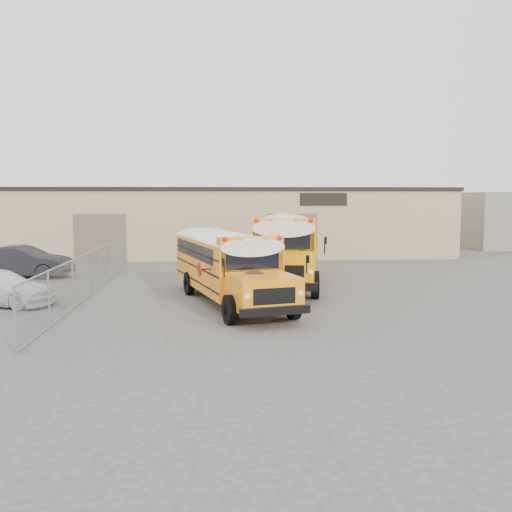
{
  "coord_description": "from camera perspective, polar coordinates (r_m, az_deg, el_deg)",
  "views": [
    {
      "loc": [
        -0.77,
        -20.88,
        4.09
      ],
      "look_at": [
        0.87,
        2.78,
        1.6
      ],
      "focal_mm": 40.0,
      "sensor_mm": 36.0,
      "label": 1
    }
  ],
  "objects": [
    {
      "name": "school_bus_left",
      "position": [
        27.65,
        -6.24,
        0.78
      ],
      "size": [
        4.71,
        9.69,
        2.76
      ],
      "color": "orange",
      "rests_on": "ground"
    },
    {
      "name": "car_dark",
      "position": [
        31.06,
        -22.35,
        -0.53
      ],
      "size": [
        5.02,
        2.17,
        1.61
      ],
      "primitive_type": "imported",
      "rotation": [
        0.0,
        0.0,
        1.47
      ],
      "color": "black",
      "rests_on": "ground"
    },
    {
      "name": "tarp_bundle",
      "position": [
        18.98,
        -0.12,
        -3.85
      ],
      "size": [
        1.22,
        1.21,
        1.65
      ],
      "color": "black",
      "rests_on": "ground"
    },
    {
      "name": "warehouse",
      "position": [
        40.92,
        -2.88,
        3.58
      ],
      "size": [
        30.2,
        10.2,
        4.67
      ],
      "color": "tan",
      "rests_on": "ground"
    },
    {
      "name": "chainlink_fence",
      "position": [
        24.66,
        -16.17,
        -1.68
      ],
      "size": [
        0.07,
        18.07,
        1.81
      ],
      "color": "gray",
      "rests_on": "ground"
    },
    {
      "name": "ground",
      "position": [
        21.3,
        -1.82,
        -5.09
      ],
      "size": [
        120.0,
        120.0,
        0.0
      ],
      "primitive_type": "plane",
      "color": "#45433F",
      "rests_on": "ground"
    },
    {
      "name": "school_bus_right",
      "position": [
        33.91,
        2.94,
        2.2
      ],
      "size": [
        4.09,
        11.19,
        3.2
      ],
      "color": "#FF9B06",
      "rests_on": "ground"
    }
  ]
}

